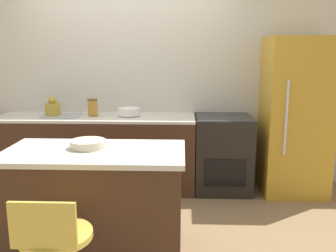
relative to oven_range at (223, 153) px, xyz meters
name	(u,v)px	position (x,y,z in m)	size (l,w,h in m)	color
ground_plane	(123,198)	(-1.15, -0.33, -0.44)	(14.00, 14.00, 0.00)	#8E704C
wall_back	(129,79)	(-1.15, 0.35, 0.86)	(8.00, 0.06, 2.60)	beige
back_counter	(97,152)	(-1.50, 0.00, 0.00)	(2.33, 0.63, 0.89)	#422819
kitchen_island	(96,203)	(-1.17, -1.50, 0.00)	(1.42, 0.74, 0.88)	#422819
oven_range	(223,153)	(0.00, 0.00, 0.00)	(0.65, 0.64, 0.89)	black
refrigerator	(295,117)	(0.81, -0.02, 0.45)	(0.71, 0.70, 1.80)	gold
kettle	(53,107)	(-2.02, 0.03, 0.54)	(0.18, 0.18, 0.23)	#B29333
mixing_bowl	(129,112)	(-1.11, 0.03, 0.49)	(0.25, 0.25, 0.09)	white
canister_jar	(93,107)	(-1.54, 0.03, 0.54)	(0.12, 0.12, 0.19)	#B77F33
fruit_bowl	(88,144)	(-1.24, -1.43, 0.47)	(0.28, 0.28, 0.06)	beige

